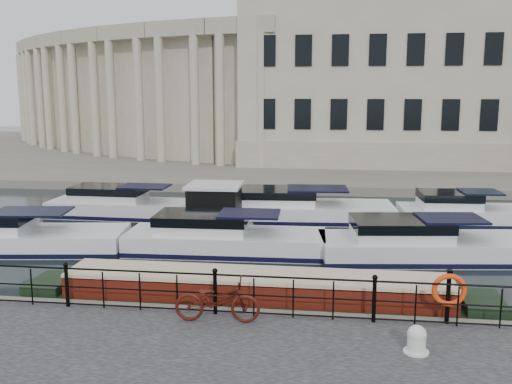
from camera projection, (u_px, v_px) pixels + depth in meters
ground_plane at (231, 302)px, 16.96m from camera, size 160.00×160.00×0.00m
far_bank at (300, 153)px, 54.99m from camera, size 120.00×42.00×0.55m
railing at (215, 290)px, 14.56m from camera, size 24.14×0.14×1.22m
civic_building at (287, 81)px, 49.74m from camera, size 53.55×31.84×16.85m
bicycle at (217, 300)px, 14.08m from camera, size 2.16×0.85×1.11m
mooring_bollard at (417, 340)px, 12.44m from camera, size 0.56×0.56×0.63m
life_ring_post at (449, 291)px, 13.86m from camera, size 0.84×0.21×1.37m
narrowboat at (256, 302)px, 16.00m from camera, size 13.40×1.79×1.50m
harbour_hut at (215, 209)px, 25.61m from camera, size 3.33×2.80×2.20m
cabin_cruisers at (240, 227)px, 24.83m from camera, size 26.91×10.72×1.99m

